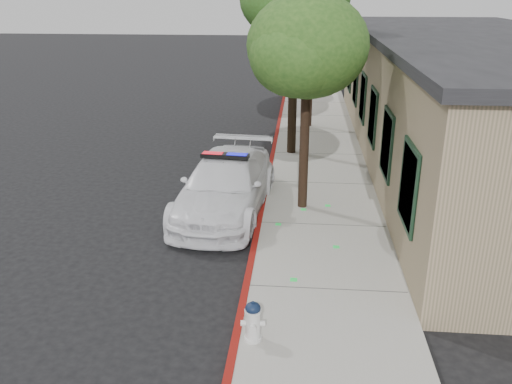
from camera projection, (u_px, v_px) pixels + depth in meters
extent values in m
plane|color=black|center=(243.00, 292.00, 10.45)|extent=(120.00, 120.00, 0.00)
cube|color=gray|center=(321.00, 227.00, 13.08)|extent=(3.20, 60.00, 0.15)
cube|color=maroon|center=(259.00, 225.00, 13.20)|extent=(0.14, 60.00, 0.16)
cube|color=tan|center=(474.00, 104.00, 17.55)|extent=(7.00, 20.00, 4.00)
cube|color=black|center=(484.00, 37.00, 16.78)|extent=(7.30, 20.30, 0.24)
cube|color=black|center=(409.00, 186.00, 10.42)|extent=(0.08, 1.48, 1.68)
cube|color=black|center=(387.00, 144.00, 13.21)|extent=(0.08, 1.48, 1.68)
cube|color=black|center=(373.00, 117.00, 15.99)|extent=(0.08, 1.48, 1.68)
cube|color=black|center=(363.00, 98.00, 18.78)|extent=(0.08, 1.48, 1.68)
cube|color=black|center=(356.00, 83.00, 21.57)|extent=(0.08, 1.48, 1.68)
cube|color=black|center=(350.00, 72.00, 24.36)|extent=(0.08, 1.48, 1.68)
cube|color=black|center=(345.00, 64.00, 27.15)|extent=(0.08, 1.48, 1.68)
imported|color=white|center=(226.00, 185.00, 13.93)|extent=(2.53, 5.32, 1.50)
cube|color=black|center=(225.00, 156.00, 13.64)|extent=(1.22, 0.38, 0.10)
cube|color=red|center=(213.00, 155.00, 13.69)|extent=(0.54, 0.28, 0.11)
cube|color=#0C0ED0|center=(237.00, 156.00, 13.58)|extent=(0.54, 0.28, 0.11)
cylinder|color=silver|center=(253.00, 338.00, 8.78)|extent=(0.30, 0.30, 0.05)
cylinder|color=silver|center=(253.00, 324.00, 8.68)|extent=(0.25, 0.25, 0.48)
cylinder|color=silver|center=(253.00, 311.00, 8.59)|extent=(0.28, 0.28, 0.04)
ellipsoid|color=#0D1931|center=(253.00, 308.00, 8.57)|extent=(0.25, 0.25, 0.19)
cylinder|color=#0D1931|center=(253.00, 303.00, 8.54)|extent=(0.06, 0.06, 0.05)
cylinder|color=silver|center=(244.00, 323.00, 8.68)|extent=(0.11, 0.10, 0.10)
cylinder|color=silver|center=(262.00, 323.00, 8.67)|extent=(0.11, 0.10, 0.10)
cylinder|color=silver|center=(253.00, 328.00, 8.53)|extent=(0.13, 0.11, 0.12)
cylinder|color=black|center=(304.00, 146.00, 13.55)|extent=(0.24, 0.24, 3.31)
ellipsoid|color=#204716|center=(308.00, 46.00, 12.66)|extent=(2.94, 2.94, 2.50)
ellipsoid|color=#204716|center=(320.00, 56.00, 13.14)|extent=(2.21, 2.21, 1.88)
ellipsoid|color=#204716|center=(298.00, 56.00, 12.37)|extent=(2.30, 2.30, 1.95)
cylinder|color=black|center=(293.00, 91.00, 18.03)|extent=(0.30, 0.30, 4.30)
ellipsoid|color=#2D4C18|center=(305.00, 2.00, 17.43)|extent=(2.91, 2.91, 2.47)
cylinder|color=black|center=(310.00, 86.00, 21.84)|extent=(0.24, 0.24, 3.28)
ellipsoid|color=#264B17|center=(312.00, 23.00, 20.95)|extent=(2.82, 2.82, 2.39)
ellipsoid|color=#264B17|center=(321.00, 30.00, 21.33)|extent=(2.16, 2.16, 1.83)
ellipsoid|color=#264B17|center=(308.00, 29.00, 20.69)|extent=(2.25, 2.25, 1.91)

